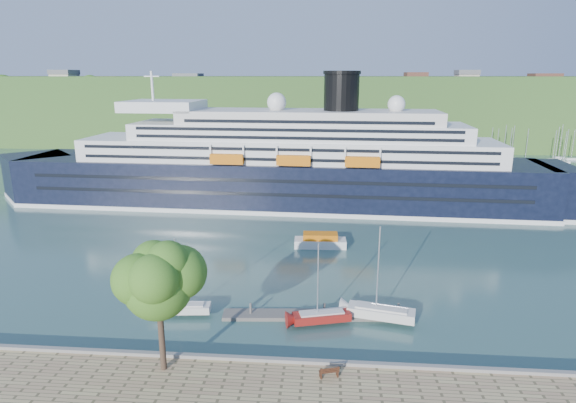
% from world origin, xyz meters
% --- Properties ---
extents(ground, '(400.00, 400.00, 0.00)m').
position_xyz_m(ground, '(0.00, 0.00, 0.00)').
color(ground, '#2E5250').
rests_on(ground, ground).
extents(far_hillside, '(400.00, 50.00, 24.00)m').
position_xyz_m(far_hillside, '(0.00, 145.00, 12.00)').
color(far_hillside, '#2E5B24').
rests_on(far_hillside, ground).
extents(quay_coping, '(220.00, 0.50, 0.30)m').
position_xyz_m(quay_coping, '(0.00, -0.20, 1.15)').
color(quay_coping, slate).
rests_on(quay_coping, promenade).
extents(cruise_ship, '(113.17, 20.45, 25.30)m').
position_xyz_m(cruise_ship, '(-3.27, 54.11, 12.65)').
color(cruise_ship, black).
rests_on(cruise_ship, ground).
extents(park_bench, '(1.78, 1.10, 1.06)m').
position_xyz_m(park_bench, '(6.74, -1.96, 1.53)').
color(park_bench, '#472514').
rests_on(park_bench, promenade).
extents(promenade_tree, '(7.30, 7.30, 12.10)m').
position_xyz_m(promenade_tree, '(-6.82, -1.98, 7.05)').
color(promenade_tree, '#31671B').
rests_on(promenade_tree, promenade).
extents(floating_pontoon, '(17.41, 3.47, 0.38)m').
position_xyz_m(floating_pontoon, '(4.37, 9.67, 0.19)').
color(floating_pontoon, '#68655C').
rests_on(floating_pontoon, ground).
extents(sailboat_white_near, '(6.44, 2.36, 8.14)m').
position_xyz_m(sailboat_white_near, '(-8.48, 8.88, 4.07)').
color(sailboat_white_near, silver).
rests_on(sailboat_white_near, ground).
extents(sailboat_red, '(6.69, 3.42, 8.32)m').
position_xyz_m(sailboat_red, '(6.02, 8.22, 4.16)').
color(sailboat_red, maroon).
rests_on(sailboat_red, ground).
extents(sailboat_white_far, '(7.76, 3.65, 9.67)m').
position_xyz_m(sailboat_white_far, '(12.06, 9.32, 4.83)').
color(sailboat_white_far, silver).
rests_on(sailboat_white_far, ground).
extents(tender_launch, '(7.70, 2.87, 2.10)m').
position_xyz_m(tender_launch, '(5.48, 30.93, 1.05)').
color(tender_launch, orange).
rests_on(tender_launch, ground).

